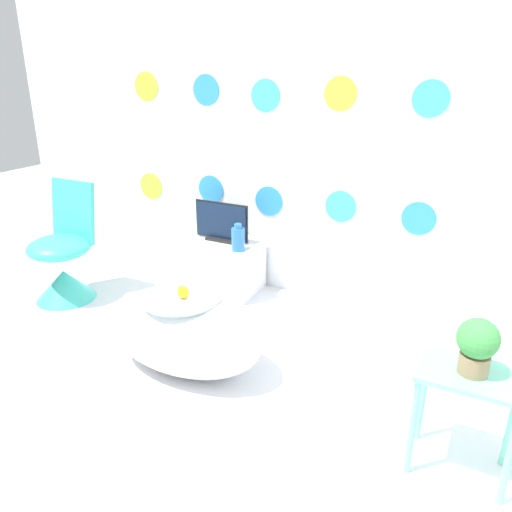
% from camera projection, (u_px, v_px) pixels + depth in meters
% --- Properties ---
extents(ground_plane, '(12.00, 12.00, 0.00)m').
position_uv_depth(ground_plane, '(65.00, 457.00, 2.36)').
color(ground_plane, silver).
extents(wall_back_dotted, '(5.07, 0.05, 2.60)m').
position_uv_depth(wall_back_dotted, '(271.00, 126.00, 3.72)').
color(wall_back_dotted, white).
rests_on(wall_back_dotted, ground_plane).
extents(bathtub, '(1.02, 0.57, 0.49)m').
position_uv_depth(bathtub, '(183.00, 331.00, 2.97)').
color(bathtub, white).
rests_on(bathtub, ground_plane).
extents(rubber_duck, '(0.07, 0.08, 0.08)m').
position_uv_depth(rubber_duck, '(183.00, 291.00, 2.82)').
color(rubber_duck, yellow).
rests_on(rubber_duck, bathtub).
extents(chair, '(0.48, 0.48, 0.91)m').
position_uv_depth(chair, '(63.00, 264.00, 3.85)').
color(chair, '#38B2A3').
rests_on(chair, ground_plane).
extents(tv_cabinet, '(0.58, 0.42, 0.42)m').
position_uv_depth(tv_cabinet, '(222.00, 265.00, 4.03)').
color(tv_cabinet, silver).
rests_on(tv_cabinet, ground_plane).
extents(tv, '(0.46, 0.12, 0.31)m').
position_uv_depth(tv, '(221.00, 224.00, 3.90)').
color(tv, black).
rests_on(tv, tv_cabinet).
extents(vase, '(0.10, 0.10, 0.21)m').
position_uv_depth(vase, '(238.00, 239.00, 3.70)').
color(vase, '#2D72B7').
rests_on(vase, tv_cabinet).
extents(side_table, '(0.44, 0.30, 0.51)m').
position_uv_depth(side_table, '(468.00, 395.00, 2.15)').
color(side_table, '#72D8B7').
rests_on(side_table, ground_plane).
extents(potted_plant_left, '(0.17, 0.17, 0.25)m').
position_uv_depth(potted_plant_left, '(477.00, 344.00, 2.06)').
color(potted_plant_left, '#8C6B4C').
rests_on(potted_plant_left, side_table).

